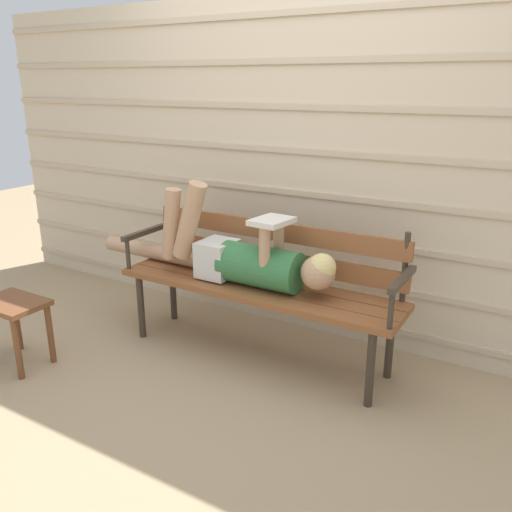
# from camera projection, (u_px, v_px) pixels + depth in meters

# --- Properties ---
(ground_plane) EXTENTS (12.00, 12.00, 0.00)m
(ground_plane) POSITION_uv_depth(u_px,v_px,m) (244.00, 365.00, 3.13)
(ground_plane) COLOR tan
(house_siding) EXTENTS (5.17, 0.08, 2.10)m
(house_siding) POSITION_uv_depth(u_px,v_px,m) (299.00, 171.00, 3.35)
(house_siding) COLOR beige
(house_siding) RESTS_ON ground
(park_bench) EXTENTS (1.75, 0.43, 0.85)m
(park_bench) POSITION_uv_depth(u_px,v_px,m) (262.00, 276.00, 3.14)
(park_bench) COLOR brown
(park_bench) RESTS_ON ground
(reclining_person) EXTENTS (1.71, 0.26, 0.59)m
(reclining_person) POSITION_uv_depth(u_px,v_px,m) (238.00, 256.00, 3.11)
(reclining_person) COLOR #33703D
(footstool) EXTENTS (0.38, 0.27, 0.40)m
(footstool) POSITION_uv_depth(u_px,v_px,m) (14.00, 315.00, 3.06)
(footstool) COLOR brown
(footstool) RESTS_ON ground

